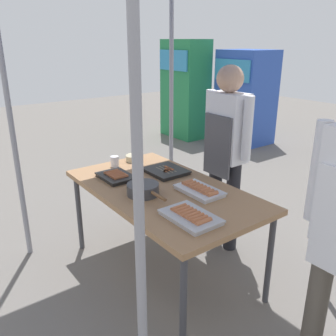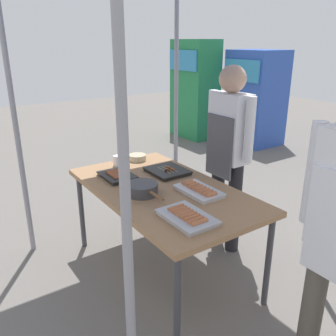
# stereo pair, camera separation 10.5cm
# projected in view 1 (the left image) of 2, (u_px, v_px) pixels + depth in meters

# --- Properties ---
(ground_plane) EXTENTS (18.00, 18.00, 0.00)m
(ground_plane) POSITION_uv_depth(u_px,v_px,m) (163.00, 271.00, 2.98)
(ground_plane) COLOR #66605B
(stall_table) EXTENTS (1.60, 0.90, 0.75)m
(stall_table) POSITION_uv_depth(u_px,v_px,m) (163.00, 194.00, 2.75)
(stall_table) COLOR #9E724C
(stall_table) RESTS_ON ground
(tray_grilled_sausages) EXTENTS (0.31, 0.23, 0.05)m
(tray_grilled_sausages) POSITION_uv_depth(u_px,v_px,m) (116.00, 176.00, 2.91)
(tray_grilled_sausages) COLOR black
(tray_grilled_sausages) RESTS_ON stall_table
(tray_meat_skewers) EXTENTS (0.33, 0.29, 0.04)m
(tray_meat_skewers) POSITION_uv_depth(u_px,v_px,m) (166.00, 171.00, 3.03)
(tray_meat_skewers) COLOR black
(tray_meat_skewers) RESTS_ON stall_table
(tray_pork_links) EXTENTS (0.36, 0.22, 0.06)m
(tray_pork_links) POSITION_uv_depth(u_px,v_px,m) (199.00, 190.00, 2.63)
(tray_pork_links) COLOR silver
(tray_pork_links) RESTS_ON stall_table
(tray_spring_rolls) EXTENTS (0.37, 0.25, 0.05)m
(tray_spring_rolls) POSITION_uv_depth(u_px,v_px,m) (191.00, 216.00, 2.24)
(tray_spring_rolls) COLOR #ADADB2
(tray_spring_rolls) RESTS_ON stall_table
(cooking_wok) EXTENTS (0.40, 0.24, 0.08)m
(cooking_wok) POSITION_uv_depth(u_px,v_px,m) (143.00, 189.00, 2.60)
(cooking_wok) COLOR #38383A
(cooking_wok) RESTS_ON stall_table
(condiment_bowl) EXTENTS (0.16, 0.16, 0.06)m
(condiment_bowl) POSITION_uv_depth(u_px,v_px,m) (134.00, 158.00, 3.33)
(condiment_bowl) COLOR #BFB28C
(condiment_bowl) RESTS_ON stall_table
(drink_cup_by_wok) EXTENTS (0.07, 0.07, 0.09)m
(drink_cup_by_wok) POSITION_uv_depth(u_px,v_px,m) (115.00, 161.00, 3.18)
(drink_cup_by_wok) COLOR white
(drink_cup_by_wok) RESTS_ON stall_table
(vendor_woman) EXTENTS (0.52, 0.23, 1.63)m
(vendor_woman) POSITION_uv_depth(u_px,v_px,m) (226.00, 144.00, 3.08)
(vendor_woman) COLOR black
(vendor_woman) RESTS_ON ground
(neighbor_stall_left) EXTENTS (0.88, 0.78, 1.65)m
(neighbor_stall_left) POSITION_uv_depth(u_px,v_px,m) (245.00, 97.00, 6.49)
(neighbor_stall_left) COLOR #2D51B2
(neighbor_stall_left) RESTS_ON ground
(neighbor_stall_right) EXTENTS (0.89, 0.58, 1.83)m
(neighbor_stall_right) POSITION_uv_depth(u_px,v_px,m) (185.00, 89.00, 6.89)
(neighbor_stall_right) COLOR #237F47
(neighbor_stall_right) RESTS_ON ground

